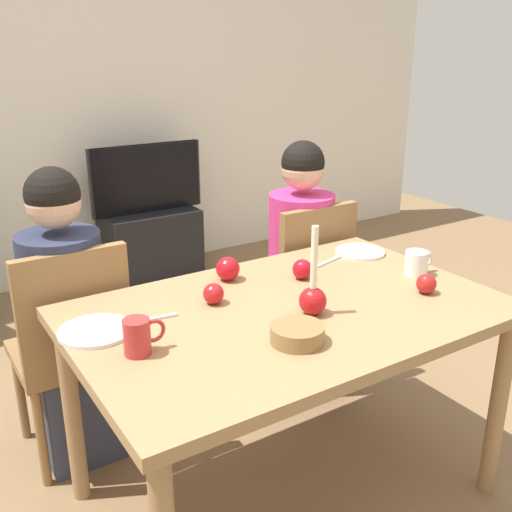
{
  "coord_description": "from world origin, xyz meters",
  "views": [
    {
      "loc": [
        -1.05,
        -1.43,
        1.56
      ],
      "look_at": [
        0.0,
        0.2,
        0.87
      ],
      "focal_mm": 41.46,
      "sensor_mm": 36.0,
      "label": 1
    }
  ],
  "objects_px": {
    "dining_table": "(288,330)",
    "mug_right": "(417,263)",
    "candle_centerpiece": "(313,296)",
    "apple_far_edge": "(302,269)",
    "chair_left": "(72,342)",
    "apple_by_right_mug": "(228,269)",
    "bowl_walnuts": "(297,334)",
    "chair_right": "(304,283)",
    "plate_left": "(96,331)",
    "plate_right": "(360,252)",
    "apple_by_left_plate": "(213,294)",
    "tv_stand": "(151,244)",
    "person_left_child": "(68,325)",
    "mug_left": "(138,336)",
    "person_right_child": "(300,269)",
    "apple_near_candle": "(426,284)",
    "tv": "(147,178)"
  },
  "relations": [
    {
      "from": "candle_centerpiece",
      "to": "bowl_walnuts",
      "type": "distance_m",
      "value": 0.2
    },
    {
      "from": "person_left_child",
      "to": "mug_left",
      "type": "bearing_deg",
      "value": -87.37
    },
    {
      "from": "person_right_child",
      "to": "tv",
      "type": "relative_size",
      "value": 1.48
    },
    {
      "from": "mug_left",
      "to": "apple_by_left_plate",
      "type": "bearing_deg",
      "value": 28.75
    },
    {
      "from": "plate_right",
      "to": "apple_near_candle",
      "type": "distance_m",
      "value": 0.45
    },
    {
      "from": "chair_right",
      "to": "apple_far_edge",
      "type": "height_order",
      "value": "chair_right"
    },
    {
      "from": "chair_left",
      "to": "apple_by_right_mug",
      "type": "relative_size",
      "value": 10.25
    },
    {
      "from": "chair_right",
      "to": "apple_by_left_plate",
      "type": "xyz_separation_m",
      "value": [
        -0.72,
        -0.45,
        0.27
      ]
    },
    {
      "from": "bowl_walnuts",
      "to": "apple_by_left_plate",
      "type": "height_order",
      "value": "apple_by_left_plate"
    },
    {
      "from": "dining_table",
      "to": "person_left_child",
      "type": "height_order",
      "value": "person_left_child"
    },
    {
      "from": "dining_table",
      "to": "apple_by_right_mug",
      "type": "relative_size",
      "value": 15.95
    },
    {
      "from": "dining_table",
      "to": "mug_right",
      "type": "relative_size",
      "value": 10.81
    },
    {
      "from": "mug_right",
      "to": "apple_by_left_plate",
      "type": "xyz_separation_m",
      "value": [
        -0.77,
        0.18,
        -0.01
      ]
    },
    {
      "from": "dining_table",
      "to": "apple_near_candle",
      "type": "height_order",
      "value": "apple_near_candle"
    },
    {
      "from": "chair_right",
      "to": "apple_far_edge",
      "type": "relative_size",
      "value": 12.13
    },
    {
      "from": "bowl_walnuts",
      "to": "apple_by_right_mug",
      "type": "bearing_deg",
      "value": 82.15
    },
    {
      "from": "dining_table",
      "to": "plate_right",
      "type": "distance_m",
      "value": 0.63
    },
    {
      "from": "tv",
      "to": "mug_right",
      "type": "height_order",
      "value": "tv"
    },
    {
      "from": "candle_centerpiece",
      "to": "mug_right",
      "type": "relative_size",
      "value": 2.27
    },
    {
      "from": "plate_left",
      "to": "bowl_walnuts",
      "type": "height_order",
      "value": "bowl_walnuts"
    },
    {
      "from": "tv",
      "to": "mug_left",
      "type": "distance_m",
      "value": 2.53
    },
    {
      "from": "chair_left",
      "to": "person_left_child",
      "type": "xyz_separation_m",
      "value": [
        0.0,
        0.03,
        0.06
      ]
    },
    {
      "from": "plate_left",
      "to": "apple_by_right_mug",
      "type": "height_order",
      "value": "apple_by_right_mug"
    },
    {
      "from": "plate_right",
      "to": "person_right_child",
      "type": "bearing_deg",
      "value": 95.22
    },
    {
      "from": "person_right_child",
      "to": "apple_by_right_mug",
      "type": "relative_size",
      "value": 13.35
    },
    {
      "from": "apple_by_right_mug",
      "to": "tv_stand",
      "type": "bearing_deg",
      "value": 75.54
    },
    {
      "from": "apple_by_left_plate",
      "to": "plate_left",
      "type": "bearing_deg",
      "value": 179.36
    },
    {
      "from": "apple_by_left_plate",
      "to": "dining_table",
      "type": "bearing_deg",
      "value": -40.16
    },
    {
      "from": "dining_table",
      "to": "person_left_child",
      "type": "relative_size",
      "value": 1.19
    },
    {
      "from": "candle_centerpiece",
      "to": "apple_far_edge",
      "type": "relative_size",
      "value": 3.97
    },
    {
      "from": "dining_table",
      "to": "candle_centerpiece",
      "type": "height_order",
      "value": "candle_centerpiece"
    },
    {
      "from": "dining_table",
      "to": "apple_by_left_plate",
      "type": "height_order",
      "value": "apple_by_left_plate"
    },
    {
      "from": "mug_right",
      "to": "bowl_walnuts",
      "type": "xyz_separation_m",
      "value": [
        -0.69,
        -0.19,
        -0.02
      ]
    },
    {
      "from": "tv",
      "to": "plate_left",
      "type": "relative_size",
      "value": 3.53
    },
    {
      "from": "person_left_child",
      "to": "tv_stand",
      "type": "distance_m",
      "value": 1.98
    },
    {
      "from": "dining_table",
      "to": "apple_by_left_plate",
      "type": "distance_m",
      "value": 0.28
    },
    {
      "from": "candle_centerpiece",
      "to": "plate_left",
      "type": "xyz_separation_m",
      "value": [
        -0.63,
        0.25,
        -0.06
      ]
    },
    {
      "from": "plate_left",
      "to": "apple_by_left_plate",
      "type": "distance_m",
      "value": 0.4
    },
    {
      "from": "candle_centerpiece",
      "to": "plate_right",
      "type": "bearing_deg",
      "value": 34.17
    },
    {
      "from": "dining_table",
      "to": "person_left_child",
      "type": "xyz_separation_m",
      "value": [
        -0.56,
        0.64,
        -0.1
      ]
    },
    {
      "from": "person_right_child",
      "to": "bowl_walnuts",
      "type": "height_order",
      "value": "person_right_child"
    },
    {
      "from": "tv",
      "to": "candle_centerpiece",
      "type": "bearing_deg",
      "value": -100.21
    },
    {
      "from": "apple_far_edge",
      "to": "plate_left",
      "type": "bearing_deg",
      "value": -178.94
    },
    {
      "from": "mug_right",
      "to": "apple_by_left_plate",
      "type": "relative_size",
      "value": 1.83
    },
    {
      "from": "tv",
      "to": "plate_right",
      "type": "bearing_deg",
      "value": -87.23
    },
    {
      "from": "apple_near_candle",
      "to": "person_left_child",
      "type": "bearing_deg",
      "value": 142.25
    },
    {
      "from": "chair_left",
      "to": "plate_left",
      "type": "relative_size",
      "value": 4.02
    },
    {
      "from": "tv",
      "to": "apple_by_left_plate",
      "type": "bearing_deg",
      "value": -107.07
    },
    {
      "from": "chair_right",
      "to": "chair_left",
      "type": "bearing_deg",
      "value": 180.0
    },
    {
      "from": "mug_right",
      "to": "apple_near_candle",
      "type": "distance_m",
      "value": 0.18
    }
  ]
}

